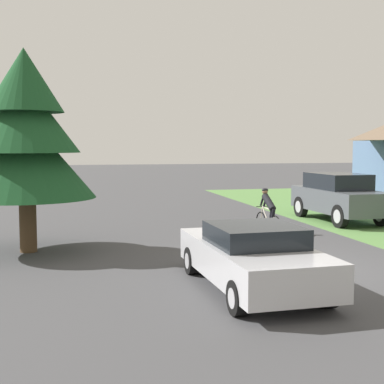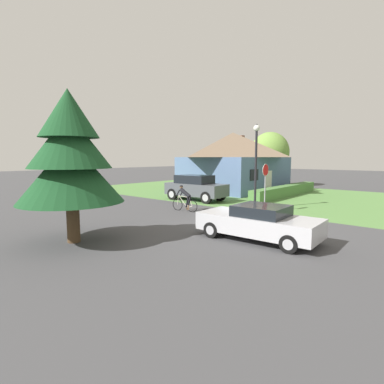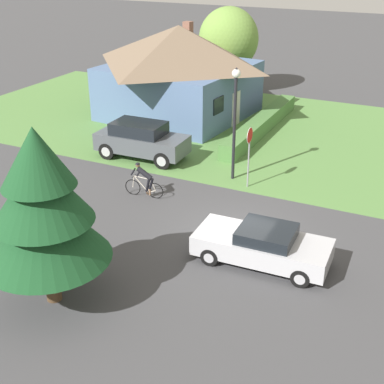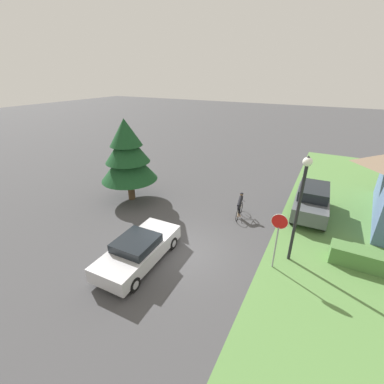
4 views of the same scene
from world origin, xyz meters
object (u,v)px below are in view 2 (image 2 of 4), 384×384
stop_sign (265,178)px  street_lamp (256,153)px  deciduous_tree_right (270,152)px  cyclist (185,199)px  parked_suv_right (196,187)px  cottage_house (233,161)px  conifer_tall_near (70,155)px  sedan_left_lane (258,222)px

stop_sign → street_lamp: (0.56, 0.93, 1.43)m
stop_sign → deciduous_tree_right: size_ratio=0.47×
cyclist → parked_suv_right: bearing=-63.4°
deciduous_tree_right → stop_sign: bearing=-154.5°
stop_sign → deciduous_tree_right: deciduous_tree_right is taller
cyclist → parked_suv_right: (3.78, 2.37, 0.22)m
cottage_house → conifer_tall_near: bearing=-158.9°
deciduous_tree_right → cottage_house: bearing=175.6°
conifer_tall_near → deciduous_tree_right: bearing=10.5°
cyclist → street_lamp: size_ratio=0.35×
parked_suv_right → street_lamp: 5.63m
cyclist → street_lamp: (3.38, -2.69, 2.64)m
cottage_house → deciduous_tree_right: bearing=1.2°
street_lamp → deciduous_tree_right: (14.29, 6.16, 0.31)m
street_lamp → conifer_tall_near: size_ratio=0.92×
parked_suv_right → stop_sign: bearing=169.2°
stop_sign → deciduous_tree_right: 16.55m
cyclist → street_lamp: bearing=-134.0°
conifer_tall_near → cyclist: bearing=9.0°
sedan_left_lane → street_lamp: (6.11, 3.52, 2.71)m
sedan_left_lane → parked_suv_right: parked_suv_right is taller
cottage_house → conifer_tall_near: 19.25m
cyclist → stop_sign: bearing=-147.5°
cyclist → conifer_tall_near: (-7.45, -1.18, 2.47)m
stop_sign → sedan_left_lane: bearing=24.2°
conifer_tall_near → deciduous_tree_right: deciduous_tree_right is taller
cottage_house → cyclist: size_ratio=5.18×
parked_suv_right → deciduous_tree_right: bearing=-87.2°
sedan_left_lane → deciduous_tree_right: 22.79m
sedan_left_lane → street_lamp: street_lamp is taller
cottage_house → cyclist: bearing=-154.7°
sedan_left_lane → cyclist: size_ratio=2.59×
cottage_house → street_lamp: size_ratio=1.80×
sedan_left_lane → street_lamp: bearing=-62.0°
cottage_house → deciduous_tree_right: 6.66m
stop_sign → street_lamp: 1.80m
conifer_tall_near → deciduous_tree_right: (25.12, 4.66, 0.48)m
cottage_house → sedan_left_lane: (-13.82, -10.19, -2.15)m
parked_suv_right → stop_sign: 6.15m
cottage_house → stop_sign: size_ratio=3.33×
cyclist → deciduous_tree_right: (17.67, 3.47, 2.95)m
sedan_left_lane → cyclist: (2.73, 6.21, 0.07)m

